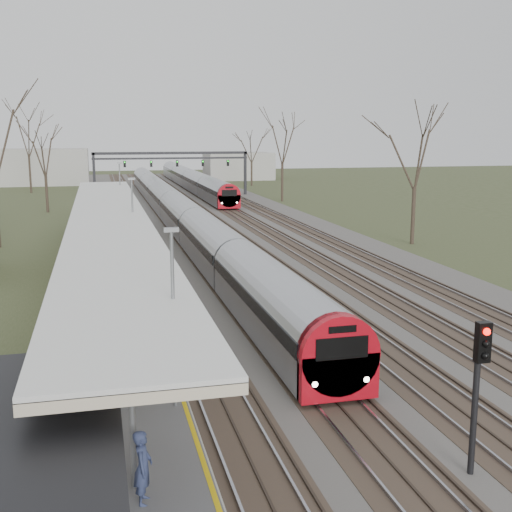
{
  "coord_description": "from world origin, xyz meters",
  "views": [
    {
      "loc": [
        -9.53,
        -2.86,
        8.51
      ],
      "look_at": [
        -1.42,
        30.14,
        2.0
      ],
      "focal_mm": 45.0,
      "sensor_mm": 36.0,
      "label": 1
    }
  ],
  "objects_px": {
    "train_far": "(191,179)",
    "train_near": "(173,207)",
    "signal_post": "(479,376)",
    "passenger": "(143,467)"
  },
  "relations": [
    {
      "from": "train_far",
      "to": "train_near",
      "type": "bearing_deg",
      "value": -100.75
    },
    {
      "from": "train_near",
      "to": "passenger",
      "type": "xyz_separation_m",
      "value": [
        -6.4,
        -50.22,
        0.32
      ]
    },
    {
      "from": "train_near",
      "to": "signal_post",
      "type": "relative_size",
      "value": 22.0
    },
    {
      "from": "signal_post",
      "to": "train_near",
      "type": "bearing_deg",
      "value": 92.03
    },
    {
      "from": "train_near",
      "to": "signal_post",
      "type": "bearing_deg",
      "value": -87.97
    },
    {
      "from": "signal_post",
      "to": "train_far",
      "type": "bearing_deg",
      "value": 86.52
    },
    {
      "from": "train_near",
      "to": "passenger",
      "type": "distance_m",
      "value": 50.63
    },
    {
      "from": "train_near",
      "to": "train_far",
      "type": "distance_m",
      "value": 37.54
    },
    {
      "from": "passenger",
      "to": "signal_post",
      "type": "relative_size",
      "value": 0.39
    },
    {
      "from": "train_near",
      "to": "train_far",
      "type": "height_order",
      "value": "same"
    }
  ]
}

